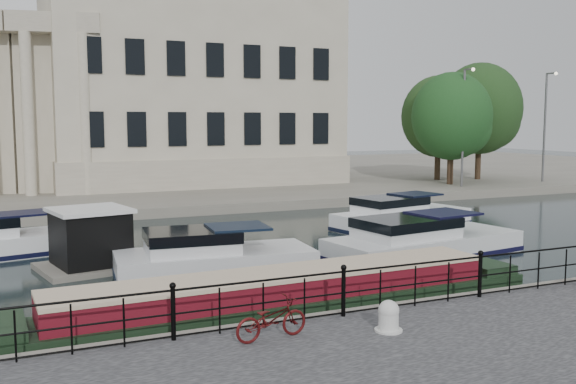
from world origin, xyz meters
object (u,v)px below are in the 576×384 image
object	(u,v)px
bicycle	(271,319)
narrowboat	(282,303)
mooring_bollard	(389,317)
harbour_hut	(91,242)

from	to	relation	value
bicycle	narrowboat	xyz separation A→B (m)	(1.51, 2.93, -0.61)
mooring_bollard	bicycle	bearing A→B (deg)	167.56
bicycle	harbour_hut	world-z (taller)	harbour_hut
bicycle	harbour_hut	bearing A→B (deg)	6.00
mooring_bollard	narrowboat	bearing A→B (deg)	105.94
bicycle	narrowboat	bearing A→B (deg)	-33.54
bicycle	narrowboat	distance (m)	3.35
harbour_hut	narrowboat	bearing A→B (deg)	-74.39
mooring_bollard	harbour_hut	xyz separation A→B (m)	(-4.80, 11.09, 0.08)
bicycle	narrowboat	size ratio (longest dim) A/B	0.11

